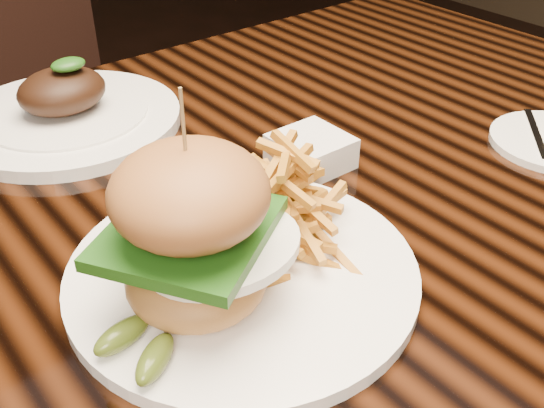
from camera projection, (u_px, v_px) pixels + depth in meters
dining_table at (206, 249)px, 0.79m from camera, size 1.60×0.90×0.75m
burger_plate at (240, 228)px, 0.59m from camera, size 0.34×0.34×0.22m
ramekin at (311, 151)px, 0.80m from camera, size 0.10×0.10×0.04m
far_dish at (66, 113)px, 0.89m from camera, size 0.31×0.31×0.10m
chair_far at (41, 92)px, 1.50m from camera, size 0.53×0.53×0.95m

